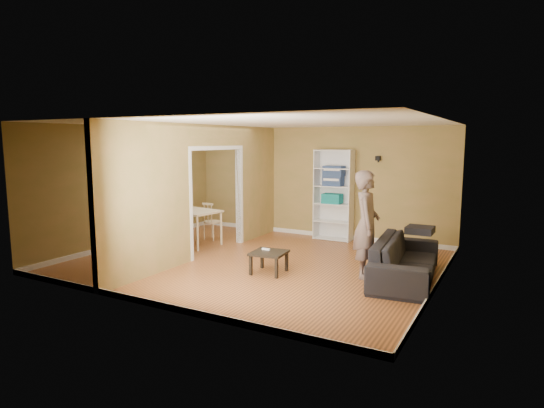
{
  "coord_description": "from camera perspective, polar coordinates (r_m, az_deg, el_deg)",
  "views": [
    {
      "loc": [
        4.27,
        -7.24,
        2.28
      ],
      "look_at": [
        0.2,
        0.2,
        1.1
      ],
      "focal_mm": 30.0,
      "sensor_mm": 36.0,
      "label": 1
    }
  ],
  "objects": [
    {
      "name": "room_shell",
      "position": [
        8.46,
        -1.84,
        1.27
      ],
      "size": [
        6.5,
        6.5,
        6.5
      ],
      "color": "#AE6431",
      "rests_on": "ground"
    },
    {
      "name": "partition",
      "position": [
        9.13,
        -8.35,
        1.67
      ],
      "size": [
        0.22,
        5.5,
        2.6
      ],
      "primitive_type": null,
      "color": "#A4824A",
      "rests_on": "ground"
    },
    {
      "name": "wall_speaker",
      "position": [
        10.31,
        13.15,
        5.61
      ],
      "size": [
        0.1,
        0.1,
        0.1
      ],
      "primitive_type": "cube",
      "color": "black",
      "rests_on": "room_shell"
    },
    {
      "name": "sofa",
      "position": [
        7.86,
        16.45,
        -5.9
      ],
      "size": [
        2.43,
        1.23,
        0.89
      ],
      "primitive_type": "imported",
      "rotation": [
        0.0,
        0.0,
        1.67
      ],
      "color": "#2B2B2D",
      "rests_on": "ground"
    },
    {
      "name": "person",
      "position": [
        7.73,
        11.8,
        -1.36
      ],
      "size": [
        0.9,
        0.78,
        2.11
      ],
      "primitive_type": "imported",
      "rotation": [
        0.0,
        0.0,
        1.84
      ],
      "color": "slate",
      "rests_on": "ground"
    },
    {
      "name": "bookshelf",
      "position": [
        10.6,
        7.85,
        1.14
      ],
      "size": [
        0.88,
        0.38,
        2.08
      ],
      "color": "white",
      "rests_on": "ground"
    },
    {
      "name": "paper_box_teal",
      "position": [
        10.58,
        7.56,
        0.68
      ],
      "size": [
        0.44,
        0.29,
        0.22
      ],
      "primitive_type": "cube",
      "color": "teal",
      "rests_on": "bookshelf"
    },
    {
      "name": "paper_box_navy_b",
      "position": [
        10.53,
        7.7,
        2.88
      ],
      "size": [
        0.44,
        0.28,
        0.22
      ],
      "primitive_type": "cube",
      "color": "navy",
      "rests_on": "bookshelf"
    },
    {
      "name": "paper_box_navy_c",
      "position": [
        10.51,
        7.78,
        4.18
      ],
      "size": [
        0.46,
        0.3,
        0.23
      ],
      "primitive_type": "cube",
      "color": "navy",
      "rests_on": "bookshelf"
    },
    {
      "name": "coffee_table",
      "position": [
        7.91,
        -0.38,
        -6.4
      ],
      "size": [
        0.57,
        0.57,
        0.38
      ],
      "rotation": [
        0.0,
        0.0,
        0.1
      ],
      "color": "#2E261C",
      "rests_on": "ground"
    },
    {
      "name": "game_controller",
      "position": [
        8.02,
        -0.76,
        -5.68
      ],
      "size": [
        0.15,
        0.04,
        0.03
      ],
      "primitive_type": "cube",
      "color": "white",
      "rests_on": "coffee_table"
    },
    {
      "name": "dining_table",
      "position": [
        10.17,
        -10.14,
        -1.19
      ],
      "size": [
        1.23,
        0.82,
        0.77
      ],
      "rotation": [
        0.0,
        0.0,
        -0.14
      ],
      "color": "tan",
      "rests_on": "ground"
    },
    {
      "name": "chair_left",
      "position": [
        10.72,
        -13.15,
        -1.84
      ],
      "size": [
        0.5,
        0.5,
        1.0
      ],
      "primitive_type": null,
      "rotation": [
        0.0,
        0.0,
        -1.49
      ],
      "color": "#D9C17E",
      "rests_on": "ground"
    },
    {
      "name": "chair_near",
      "position": [
        9.71,
        -12.01,
        -2.66
      ],
      "size": [
        0.64,
        0.64,
        1.05
      ],
      "primitive_type": null,
      "rotation": [
        0.0,
        0.0,
        0.42
      ],
      "color": "tan",
      "rests_on": "ground"
    },
    {
      "name": "chair_far",
      "position": [
        10.67,
        -7.48,
        -2.09
      ],
      "size": [
        0.43,
        0.43,
        0.88
      ],
      "primitive_type": null,
      "rotation": [
        0.0,
        0.0,
        3.06
      ],
      "color": "tan",
      "rests_on": "ground"
    }
  ]
}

